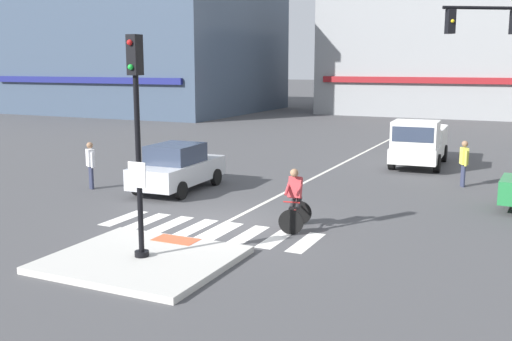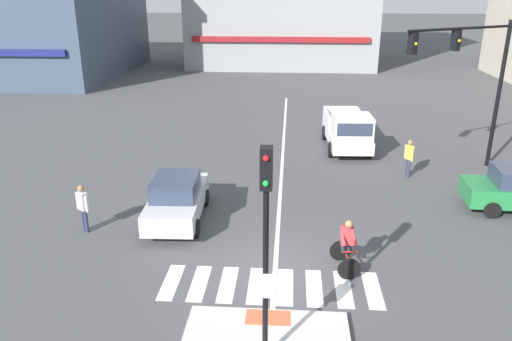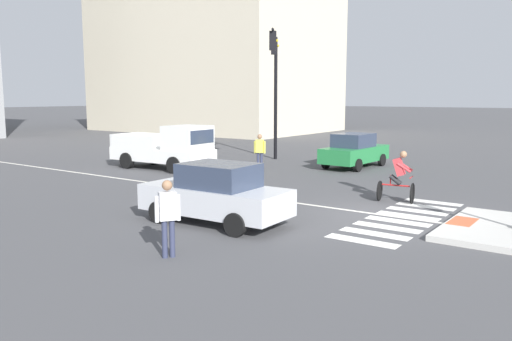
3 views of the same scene
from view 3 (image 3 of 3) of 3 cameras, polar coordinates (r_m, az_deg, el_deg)
The scene contains 19 objects.
ground_plane at distance 15.39m, azimuth 13.63°, elevation -4.84°, with size 300.00×300.00×0.00m, color #474749.
tactile_pad_front at distance 14.70m, azimuth 21.78°, elevation -5.20°, with size 1.10×0.60×0.01m, color #DB5B38.
crosswalk_stripe_a at distance 12.66m, azimuth 11.57°, elevation -7.59°, with size 0.44×1.80×0.01m, color silver.
crosswalk_stripe_b at distance 13.36m, azimuth 12.97°, elevation -6.79°, with size 0.44×1.80×0.01m, color silver.
crosswalk_stripe_c at distance 14.08m, azimuth 14.22°, elevation -6.06°, with size 0.44×1.80×0.01m, color silver.
crosswalk_stripe_d at distance 14.81m, azimuth 15.36°, elevation -5.41°, with size 0.44×1.80×0.01m, color silver.
crosswalk_stripe_e at distance 15.54m, azimuth 16.38°, elevation -4.81°, with size 0.44×1.80×0.01m, color silver.
crosswalk_stripe_f at distance 16.27m, azimuth 17.31°, elevation -4.27°, with size 0.44×1.80×0.01m, color silver.
crosswalk_stripe_g at distance 17.02m, azimuth 18.16°, elevation -3.77°, with size 0.44×1.80×0.01m, color silver.
crosswalk_stripe_h at distance 17.76m, azimuth 18.93°, elevation -3.31°, with size 0.44×1.80×0.01m, color silver.
lane_centre_line at distance 21.22m, azimuth -12.16°, elevation -1.23°, with size 0.14×28.00×0.01m, color silver.
traffic_light_mast at distance 26.32m, azimuth 2.09°, elevation 10.63°, with size 4.96×3.17×6.46m.
building_corner_left at distance 53.02m, azimuth -4.54°, elevation 12.38°, with size 15.56×22.11×14.57m.
car_silver_westbound_near at distance 13.96m, azimuth -4.44°, elevation -2.56°, with size 1.97×4.16×1.64m.
car_green_cross_right at distance 25.33m, azimuth 10.77°, elevation 2.16°, with size 4.17×1.99×1.64m.
pickup_truck_white_eastbound_far at distance 24.56m, azimuth -9.51°, elevation 2.40°, with size 2.23×5.18×2.08m.
cyclist at distance 17.28m, azimuth 15.40°, elevation -0.55°, with size 0.81×1.17×1.68m.
pedestrian_at_curb_left at distance 11.10m, azimuth -9.69°, elevation -4.56°, with size 0.47×0.38×1.67m.
pedestrian_waiting_far_side at distance 23.94m, azimuth 0.41°, elevation 2.37°, with size 0.34×0.52×1.67m.
Camera 3 is at (-13.95, -5.53, 3.41)m, focal length 36.34 mm.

